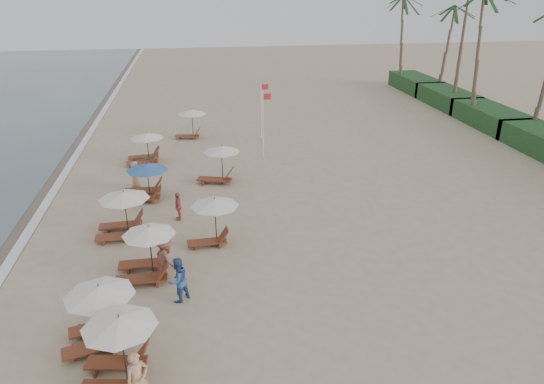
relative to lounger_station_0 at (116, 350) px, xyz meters
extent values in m
plane|color=tan|center=(5.53, 2.93, -1.21)|extent=(160.00, 160.00, 0.00)
cube|color=#6B5E4C|center=(-6.97, 12.93, -1.20)|extent=(3.20, 140.00, 0.01)
cube|color=white|center=(-5.67, 12.93, -1.19)|extent=(0.50, 140.00, 0.02)
cube|color=#193D1C|center=(27.53, 24.93, -0.41)|extent=(3.20, 8.00, 1.60)
cube|color=#193D1C|center=(27.53, 32.43, -0.41)|extent=(3.20, 8.00, 1.60)
cube|color=#193D1C|center=(27.53, 39.93, -0.41)|extent=(3.20, 8.00, 1.60)
cylinder|color=brown|center=(28.43, 20.93, 3.69)|extent=(0.36, 0.36, 9.80)
cylinder|color=brown|center=(26.63, 26.13, 4.09)|extent=(0.36, 0.36, 10.60)
cylinder|color=brown|center=(27.53, 31.33, 4.49)|extent=(0.36, 0.36, 11.40)
cylinder|color=brown|center=(28.43, 36.53, 3.29)|extent=(0.36, 0.36, 9.00)
cylinder|color=brown|center=(26.63, 41.73, 3.69)|extent=(0.36, 0.36, 9.80)
cylinder|color=black|center=(0.22, 0.00, -0.05)|extent=(0.05, 0.05, 2.31)
cone|color=white|center=(0.22, 0.00, 1.01)|extent=(2.27, 2.27, 0.35)
cylinder|color=black|center=(-0.67, 1.94, -0.12)|extent=(0.05, 0.05, 2.17)
cone|color=white|center=(-0.67, 1.94, 0.86)|extent=(2.35, 2.35, 0.35)
cylinder|color=black|center=(0.67, 5.88, -0.09)|extent=(0.05, 0.05, 2.23)
cone|color=white|center=(0.67, 5.88, 0.92)|extent=(2.19, 2.19, 0.35)
cylinder|color=black|center=(-0.73, 9.78, -0.10)|extent=(0.05, 0.05, 2.20)
cone|color=white|center=(-0.73, 9.78, 0.90)|extent=(2.42, 2.42, 0.35)
cylinder|color=black|center=(0.01, 14.17, -0.22)|extent=(0.05, 0.05, 1.98)
cone|color=#325E95|center=(0.01, 14.17, 0.67)|extent=(2.34, 2.34, 0.35)
cylinder|color=black|center=(-0.42, 20.21, -0.19)|extent=(0.05, 0.05, 2.03)
cone|color=white|center=(-0.42, 20.21, 0.72)|extent=(2.21, 2.21, 0.35)
cylinder|color=black|center=(3.46, 8.40, -0.13)|extent=(0.05, 0.05, 2.15)
cone|color=white|center=(3.46, 8.40, 0.84)|extent=(2.24, 2.24, 0.35)
cylinder|color=black|center=(4.29, 16.18, -0.13)|extent=(0.05, 0.05, 2.15)
cone|color=white|center=(4.29, 16.18, 0.84)|extent=(2.24, 2.24, 0.35)
cylinder|color=black|center=(2.63, 25.76, -0.13)|extent=(0.05, 0.05, 2.15)
cone|color=white|center=(2.63, 25.76, 0.84)|extent=(2.24, 2.24, 0.35)
imported|color=tan|center=(0.71, -1.07, -0.27)|extent=(0.82, 0.73, 1.88)
imported|color=#2E538C|center=(1.77, 3.96, -0.28)|extent=(1.13, 1.13, 1.85)
imported|color=brown|center=(1.24, 5.69, -0.28)|extent=(1.26, 1.37, 1.85)
imported|color=#B14E47|center=(1.69, 11.12, -0.45)|extent=(0.45, 0.92, 1.51)
imported|color=tan|center=(-0.88, 15.83, -0.37)|extent=(0.86, 0.97, 1.66)
cylinder|color=silver|center=(7.39, 20.03, 1.14)|extent=(0.08, 0.08, 4.69)
cube|color=red|center=(7.67, 20.03, 3.08)|extent=(0.55, 0.02, 0.40)
cylinder|color=silver|center=(7.91, 24.62, 1.00)|extent=(0.08, 0.08, 4.42)
cube|color=red|center=(8.19, 24.62, 2.81)|extent=(0.55, 0.02, 0.40)
camera|label=1|loc=(2.76, -12.35, 10.21)|focal=32.60mm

